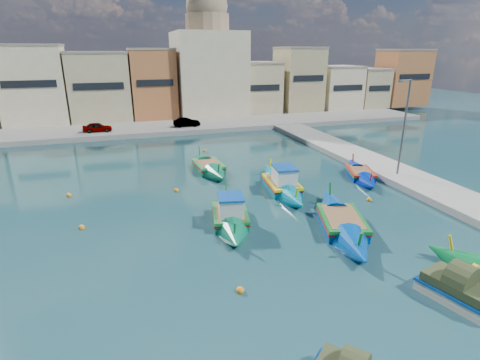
{
  "coord_description": "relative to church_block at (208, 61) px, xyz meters",
  "views": [
    {
      "loc": [
        -3.66,
        -17.59,
        10.04
      ],
      "look_at": [
        4.0,
        6.0,
        1.4
      ],
      "focal_mm": 28.0,
      "sensor_mm": 36.0,
      "label": 1
    }
  ],
  "objects": [
    {
      "name": "east_quay",
      "position": [
        8.0,
        -40.0,
        -8.16
      ],
      "size": [
        4.0,
        70.0,
        0.5
      ],
      "primitive_type": "cube",
      "color": "gray",
      "rests_on": "ground"
    },
    {
      "name": "ground",
      "position": [
        -10.0,
        -40.0,
        -8.41
      ],
      "size": [
        160.0,
        160.0,
        0.0
      ],
      "primitive_type": "plane",
      "color": "#133A3A",
      "rests_on": "ground"
    },
    {
      "name": "parked_cars",
      "position": [
        -21.81,
        -9.5,
        -7.21
      ],
      "size": [
        31.33,
        2.17,
        1.25
      ],
      "color": "#4C1919",
      "rests_on": "north_quay"
    },
    {
      "name": "luzzu_blue_south",
      "position": [
        -1.73,
        -40.38,
        -8.11
      ],
      "size": [
        5.36,
        10.07,
        2.85
      ],
      "color": "#0043A3",
      "rests_on": "ground"
    },
    {
      "name": "church_block",
      "position": [
        0.0,
        0.0,
        0.0
      ],
      "size": [
        10.0,
        10.0,
        19.1
      ],
      "color": "beige",
      "rests_on": "ground"
    },
    {
      "name": "mooring_buoys",
      "position": [
        -9.43,
        -33.13,
        -8.33
      ],
      "size": [
        20.52,
        24.29,
        0.36
      ],
      "color": "orange",
      "rests_on": "ground"
    },
    {
      "name": "north_townhouses",
      "position": [
        -3.32,
        -0.64,
        -3.41
      ],
      "size": [
        83.2,
        7.87,
        10.19
      ],
      "color": "tan",
      "rests_on": "ground"
    },
    {
      "name": "luzzu_blue_cabin",
      "position": [
        -7.77,
        -37.52,
        -8.05
      ],
      "size": [
        3.64,
        8.5,
        2.93
      ],
      "color": "#0B7550",
      "rests_on": "ground"
    },
    {
      "name": "luzzu_cyan_mid",
      "position": [
        5.0,
        -32.61,
        -8.17
      ],
      "size": [
        4.31,
        7.76,
        2.25
      ],
      "color": "#0024A5",
      "rests_on": "ground"
    },
    {
      "name": "quay_street_lamp",
      "position": [
        7.44,
        -34.0,
        -4.07
      ],
      "size": [
        1.18,
        0.16,
        8.0
      ],
      "color": "#595B60",
      "rests_on": "ground"
    },
    {
      "name": "north_quay",
      "position": [
        -10.0,
        -8.0,
        -8.11
      ],
      "size": [
        80.0,
        8.0,
        0.6
      ],
      "primitive_type": "cube",
      "color": "gray",
      "rests_on": "ground"
    },
    {
      "name": "luzzu_turquoise_cabin",
      "position": [
        -2.44,
        -33.31,
        -8.04
      ],
      "size": [
        3.29,
        9.71,
        3.06
      ],
      "color": "#0080A3",
      "rests_on": "ground"
    },
    {
      "name": "tender_far",
      "position": [
        -0.82,
        -47.81,
        -7.93
      ],
      "size": [
        2.43,
        3.45,
        1.54
      ],
      "color": "beige",
      "rests_on": "ground"
    },
    {
      "name": "luzzu_green",
      "position": [
        -6.62,
        -26.97,
        -8.13
      ],
      "size": [
        2.52,
        8.35,
        2.6
      ],
      "color": "#0A704A",
      "rests_on": "ground"
    }
  ]
}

